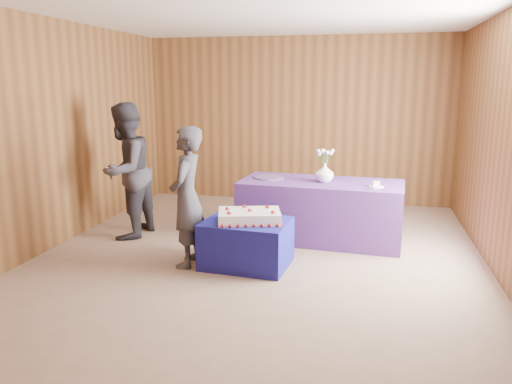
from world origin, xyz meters
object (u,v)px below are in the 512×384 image
(cake_table, at_px, (247,243))
(sheet_cake, at_px, (249,216))
(serving_table, at_px, (321,211))
(guest_left, at_px, (187,197))
(guest_right, at_px, (126,171))
(vase, at_px, (325,173))

(cake_table, bearing_deg, sheet_cake, -24.01)
(sheet_cake, bearing_deg, cake_table, 135.99)
(cake_table, xyz_separation_m, serving_table, (0.69, 1.11, 0.12))
(guest_left, bearing_deg, guest_right, -130.39)
(sheet_cake, xyz_separation_m, guest_left, (-0.66, -0.10, 0.20))
(cake_table, distance_m, vase, 1.45)
(sheet_cake, distance_m, guest_right, 1.94)
(vase, xyz_separation_m, guest_right, (-2.47, -0.39, -0.01))
(sheet_cake, height_order, guest_right, guest_right)
(cake_table, distance_m, guest_right, 1.97)
(serving_table, height_order, guest_left, guest_left)
(cake_table, bearing_deg, guest_left, -164.49)
(cake_table, distance_m, serving_table, 1.32)
(vase, xyz_separation_m, guest_left, (-1.36, -1.21, -0.11))
(guest_right, bearing_deg, sheet_cake, 72.30)
(vase, bearing_deg, guest_right, -170.94)
(cake_table, xyz_separation_m, vase, (0.73, 1.09, 0.62))
(vase, bearing_deg, cake_table, -123.80)
(sheet_cake, distance_m, guest_left, 0.70)
(serving_table, relative_size, vase, 8.56)
(cake_table, bearing_deg, vase, 60.91)
(sheet_cake, xyz_separation_m, vase, (0.69, 1.11, 0.31))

